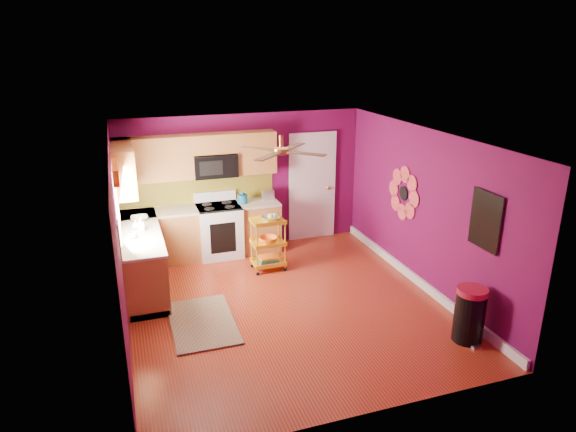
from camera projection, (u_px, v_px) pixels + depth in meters
name	position (u px, v px, depth m)	size (l,w,h in m)	color
ground	(286.00, 305.00, 7.63)	(5.00, 5.00, 0.00)	maroon
room_envelope	(288.00, 200.00, 7.11)	(4.54, 5.04, 2.52)	#600B43
lower_cabinets	(177.00, 245.00, 8.71)	(2.81, 2.31, 0.94)	#985C29
electric_range	(219.00, 230.00, 9.25)	(0.76, 0.66, 1.13)	white
upper_cabinetry	(175.00, 161.00, 8.62)	(2.80, 2.30, 1.26)	#985C29
left_window	(116.00, 187.00, 7.34)	(0.08, 1.35, 1.08)	white
panel_door	(312.00, 188.00, 9.92)	(0.95, 0.11, 2.15)	white
right_wall_art	(437.00, 204.00, 7.53)	(0.04, 2.74, 1.04)	black
ceiling_fan	(281.00, 150.00, 7.06)	(1.01, 1.01, 0.26)	#BF8C3F
shag_rug	(203.00, 322.00, 7.14)	(0.86, 1.41, 0.02)	#311E10
rolling_cart	(269.00, 241.00, 8.66)	(0.55, 0.41, 0.99)	yellow
trash_can	(470.00, 315.00, 6.62)	(0.45, 0.46, 0.75)	black
teal_kettle	(242.00, 199.00, 9.24)	(0.18, 0.18, 0.21)	#126087
toaster	(268.00, 195.00, 9.46)	(0.22, 0.15, 0.18)	beige
soap_bottle_a	(141.00, 224.00, 7.88)	(0.10, 0.10, 0.21)	#EA3F72
soap_bottle_b	(136.00, 224.00, 7.97)	(0.12, 0.12, 0.15)	white
counter_dish	(139.00, 219.00, 8.36)	(0.28, 0.28, 0.07)	white
counter_cup	(133.00, 235.00, 7.62)	(0.11, 0.11, 0.09)	white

